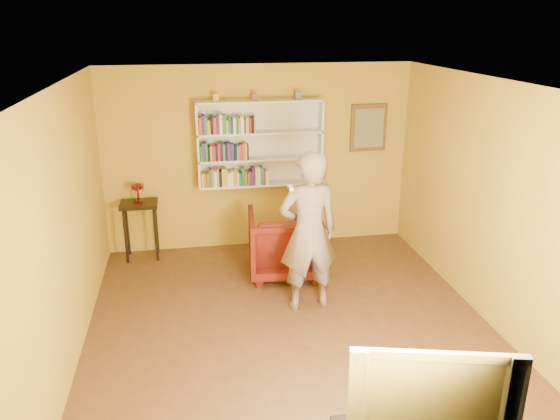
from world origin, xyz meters
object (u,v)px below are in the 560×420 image
Objects in this scene: bookshelf at (260,143)px; ruby_lustre at (138,189)px; armchair at (285,243)px; console_table at (140,212)px; television at (432,384)px; person at (309,232)px.

bookshelf reaches higher than ruby_lustre.
bookshelf is 1.56m from armchair.
armchair reaches higher than console_table.
television is at bearing -62.63° from console_table.
bookshelf is 1.84m from ruby_lustre.
ruby_lustre is (-1.75, -0.16, -0.55)m from bookshelf.
console_table is 2.74m from person.
person is 1.61× the size of television.
person is at bearing -81.64° from bookshelf.
ruby_lustre is 0.14× the size of person.
bookshelf is at bearing 5.21° from console_table.
person is (2.04, -1.81, -0.09)m from ruby_lustre.
armchair is at bearing 110.41° from television.
person reaches higher than ruby_lustre.
armchair is at bearing -79.92° from bookshelf.
person reaches higher than television.
bookshelf is 4.76m from television.
armchair is at bearing -24.20° from console_table.
armchair is 3.67m from television.
television is (0.40, -3.63, 0.39)m from armchair.
console_table is at bearing 131.53° from television.
armchair is 0.81× the size of television.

